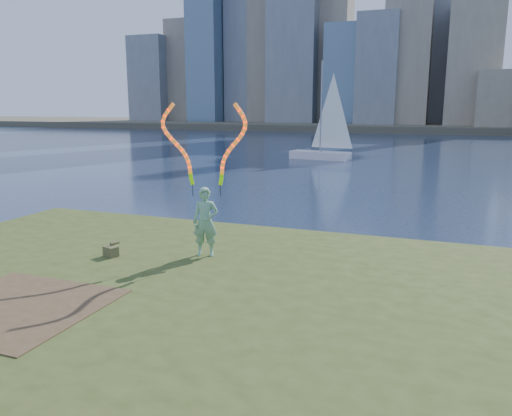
% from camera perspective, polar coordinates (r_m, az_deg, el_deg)
% --- Properties ---
extents(ground, '(320.00, 320.00, 0.00)m').
position_cam_1_polar(ground, '(12.07, -6.75, -10.57)').
color(ground, '#1B2944').
rests_on(ground, ground).
extents(grassy_knoll, '(20.00, 18.00, 0.80)m').
position_cam_1_polar(grassy_knoll, '(10.12, -12.90, -13.22)').
color(grassy_knoll, '#354318').
rests_on(grassy_knoll, ground).
extents(dirt_patch, '(3.20, 3.00, 0.02)m').
position_cam_1_polar(dirt_patch, '(10.65, -25.88, -10.10)').
color(dirt_patch, '#47331E').
rests_on(dirt_patch, grassy_knoll).
extents(far_shore, '(320.00, 40.00, 1.20)m').
position_cam_1_polar(far_shore, '(105.10, 17.92, 8.92)').
color(far_shore, '#4C4737').
rests_on(far_shore, ground).
extents(woman_with_ribbons, '(2.02, 0.73, 4.12)m').
position_cam_1_polar(woman_with_ribbons, '(12.52, -5.79, 0.76)').
color(woman_with_ribbons, '#1D703A').
rests_on(woman_with_ribbons, grassy_knoll).
extents(canvas_bag, '(0.42, 0.47, 0.34)m').
position_cam_1_polar(canvas_bag, '(13.17, -16.22, -4.71)').
color(canvas_bag, brown).
rests_on(canvas_bag, grassy_knoll).
extents(sailboat, '(5.52, 2.45, 8.28)m').
position_cam_1_polar(sailboat, '(43.40, 7.71, 7.40)').
color(sailboat, white).
rests_on(sailboat, ground).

